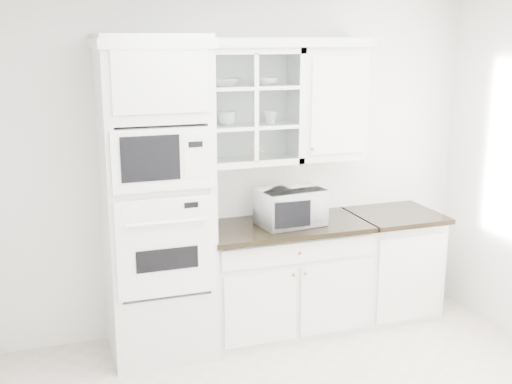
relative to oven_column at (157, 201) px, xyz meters
name	(u,v)px	position (x,y,z in m)	size (l,w,h in m)	color
room_shell	(304,138)	(0.75, -0.99, 0.58)	(4.00, 3.50, 2.70)	white
oven_column	(157,201)	(0.00, 0.00, 0.00)	(0.76, 0.68, 2.40)	silver
base_cabinet_run	(284,277)	(1.03, 0.03, -0.74)	(1.32, 0.67, 0.92)	silver
extra_base_cabinet	(391,263)	(2.03, 0.03, -0.74)	(0.72, 0.67, 0.92)	silver
upper_cabinet_glass	(249,106)	(0.78, 0.17, 0.65)	(0.80, 0.33, 0.90)	silver
upper_cabinet_solid	(328,103)	(1.46, 0.17, 0.65)	(0.55, 0.33, 0.90)	silver
crown_molding	(237,42)	(0.68, 0.14, 1.14)	(2.14, 0.38, 0.07)	silver
countertop_microwave	(290,206)	(1.06, 0.00, -0.13)	(0.50, 0.42, 0.29)	white
bowl_a	(224,82)	(0.58, 0.18, 0.84)	(0.24, 0.24, 0.06)	white
bowl_b	(267,81)	(0.93, 0.18, 0.84)	(0.19, 0.19, 0.06)	white
cup_a	(227,119)	(0.60, 0.16, 0.56)	(0.14, 0.14, 0.11)	white
cup_b	(270,117)	(0.95, 0.15, 0.56)	(0.11, 0.11, 0.10)	white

